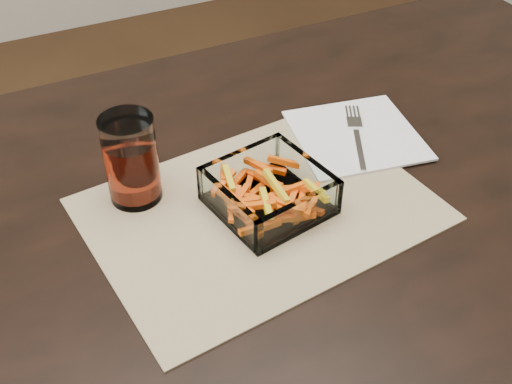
# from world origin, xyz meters

# --- Properties ---
(dining_table) EXTENTS (1.60, 0.90, 0.75)m
(dining_table) POSITION_xyz_m (0.00, 0.00, 0.66)
(dining_table) COLOR black
(dining_table) RESTS_ON ground
(placemat) EXTENTS (0.48, 0.37, 0.00)m
(placemat) POSITION_xyz_m (0.01, -0.02, 0.75)
(placemat) COLOR tan
(placemat) RESTS_ON dining_table
(glass_bowl) EXTENTS (0.16, 0.16, 0.05)m
(glass_bowl) POSITION_xyz_m (0.02, -0.02, 0.78)
(glass_bowl) COLOR white
(glass_bowl) RESTS_ON placemat
(tumbler) EXTENTS (0.07, 0.07, 0.13)m
(tumbler) POSITION_xyz_m (-0.13, 0.08, 0.81)
(tumbler) COLOR white
(tumbler) RESTS_ON placemat
(napkin) EXTENTS (0.22, 0.22, 0.00)m
(napkin) POSITION_xyz_m (0.22, 0.07, 0.76)
(napkin) COLOR white
(napkin) RESTS_ON placemat
(fork) EXTENTS (0.09, 0.16, 0.00)m
(fork) POSITION_xyz_m (0.22, 0.07, 0.76)
(fork) COLOR silver
(fork) RESTS_ON napkin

